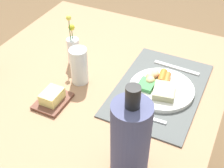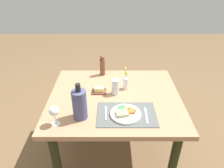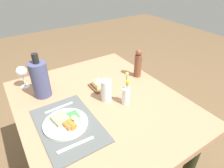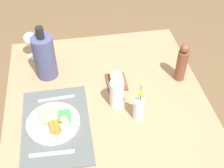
% 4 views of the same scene
% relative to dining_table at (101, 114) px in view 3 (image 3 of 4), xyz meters
% --- Properties ---
extents(dining_table, '(1.15, 0.97, 0.73)m').
position_rel_dining_table_xyz_m(dining_table, '(0.00, 0.00, 0.00)').
color(dining_table, '#A87C59').
rests_on(dining_table, ground_plane).
extents(placemat, '(0.46, 0.30, 0.01)m').
position_rel_dining_table_xyz_m(placemat, '(0.09, -0.25, 0.11)').
color(placemat, '#525756').
rests_on(placemat, dining_table).
extents(dinner_plate, '(0.24, 0.24, 0.04)m').
position_rel_dining_table_xyz_m(dinner_plate, '(0.08, -0.26, 0.12)').
color(dinner_plate, white).
rests_on(dinner_plate, placemat).
extents(fork, '(0.02, 0.17, 0.00)m').
position_rel_dining_table_xyz_m(fork, '(-0.07, -0.24, 0.11)').
color(fork, silver).
rests_on(fork, placemat).
extents(knife, '(0.02, 0.19, 0.00)m').
position_rel_dining_table_xyz_m(knife, '(0.24, -0.27, 0.11)').
color(knife, silver).
rests_on(knife, placemat).
extents(water_tumbler, '(0.07, 0.07, 0.14)m').
position_rel_dining_table_xyz_m(water_tumbler, '(0.01, 0.04, 0.17)').
color(water_tumbler, silver).
rests_on(water_tumbler, dining_table).
extents(pepper_mill, '(0.05, 0.05, 0.22)m').
position_rel_dining_table_xyz_m(pepper_mill, '(-0.12, 0.40, 0.21)').
color(pepper_mill, brown).
rests_on(pepper_mill, dining_table).
extents(flower_vase, '(0.05, 0.05, 0.22)m').
position_rel_dining_table_xyz_m(flower_vase, '(0.10, 0.12, 0.17)').
color(flower_vase, silver).
rests_on(flower_vase, dining_table).
extents(butter_dish, '(0.13, 0.10, 0.05)m').
position_rel_dining_table_xyz_m(butter_dish, '(-0.14, 0.07, 0.12)').
color(butter_dish, brown).
rests_on(butter_dish, dining_table).
extents(wine_glass, '(0.07, 0.07, 0.16)m').
position_rel_dining_table_xyz_m(wine_glass, '(-0.43, -0.36, 0.22)').
color(wine_glass, white).
rests_on(wine_glass, dining_table).
extents(cooler_bottle, '(0.11, 0.11, 0.30)m').
position_rel_dining_table_xyz_m(cooler_bottle, '(-0.26, -0.28, 0.23)').
color(cooler_bottle, '#484C73').
rests_on(cooler_bottle, dining_table).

